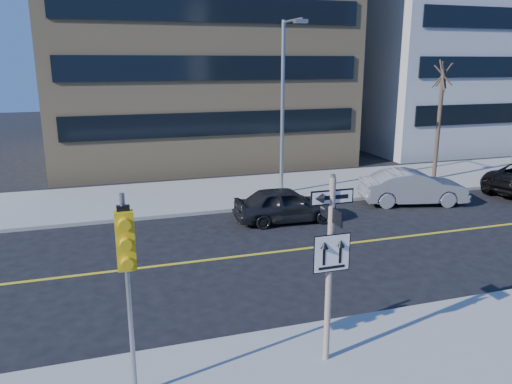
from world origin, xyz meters
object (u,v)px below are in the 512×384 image
object	(u,v)px
traffic_signal	(127,258)
parked_car_b	(413,187)
street_tree_west	(443,78)
parked_car_a	(286,204)
sign_pole	(330,259)
streetlight_a	(284,97)

from	to	relation	value
traffic_signal	parked_car_b	distance (m)	16.98
street_tree_west	parked_car_a	bearing A→B (deg)	-157.72
traffic_signal	street_tree_west	xyz separation A→B (m)	(17.00, 13.96, 2.50)
sign_pole	parked_car_a	bearing A→B (deg)	74.15
street_tree_west	parked_car_b	bearing A→B (deg)	-137.02
traffic_signal	street_tree_west	distance (m)	22.14
parked_car_a	streetlight_a	size ratio (longest dim) A/B	0.53
parked_car_b	street_tree_west	xyz separation A→B (m)	(3.79, 3.54, 4.74)
traffic_signal	parked_car_a	xyz separation A→B (m)	(6.73, 9.75, -2.31)
street_tree_west	streetlight_a	bearing A→B (deg)	-176.55
street_tree_west	traffic_signal	bearing A→B (deg)	-140.61
traffic_signal	parked_car_a	world-z (taller)	traffic_signal
sign_pole	street_tree_west	distance (m)	19.22
streetlight_a	parked_car_a	bearing A→B (deg)	-109.16
sign_pole	street_tree_west	world-z (taller)	street_tree_west
parked_car_a	street_tree_west	size ratio (longest dim) A/B	0.66
parked_car_a	street_tree_west	xyz separation A→B (m)	(10.27, 4.21, 4.81)
traffic_signal	streetlight_a	world-z (taller)	streetlight_a
traffic_signal	parked_car_a	bearing A→B (deg)	55.40
parked_car_a	streetlight_a	distance (m)	5.60
parked_car_a	parked_car_b	size ratio (longest dim) A/B	0.89
traffic_signal	parked_car_b	world-z (taller)	traffic_signal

